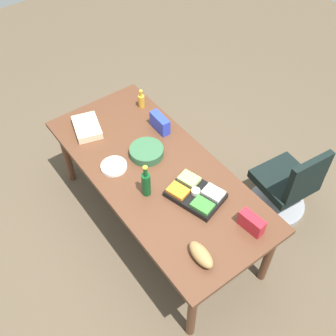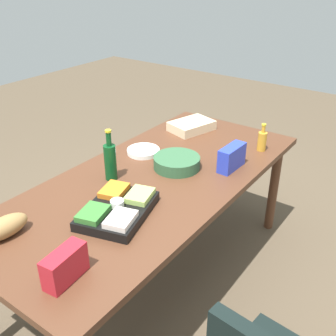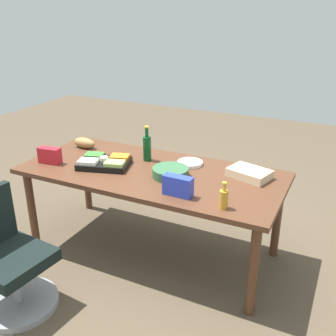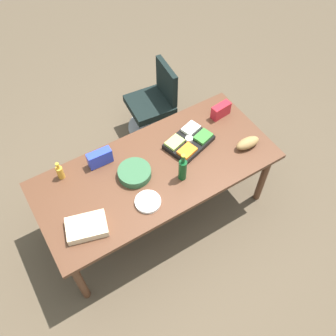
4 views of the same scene
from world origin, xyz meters
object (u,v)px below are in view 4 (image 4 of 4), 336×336
Objects in this scene: veggie_tray at (189,141)px; salad_bowl at (135,173)px; bread_loaf at (248,143)px; conference_table at (157,174)px; office_chair at (154,107)px; chip_bag_blue at (100,158)px; dressing_bottle at (60,172)px; wine_bottle at (183,169)px; paper_plate_stack at (148,202)px; sheet_cake at (87,227)px; chip_bag_red at (221,110)px.

veggie_tray is 0.61m from salad_bowl.
conference_table is at bearing 165.34° from bread_loaf.
bread_loaf is (1.05, -0.26, 0.01)m from salad_bowl.
chip_bag_blue is (-0.98, -0.75, 0.52)m from office_chair.
dressing_bottle is 0.61× the size of wine_bottle.
office_chair is 2.80× the size of wine_bottle.
wine_bottle is (0.39, 0.07, 0.11)m from paper_plate_stack.
office_chair is at bearing 43.52° from sheet_cake.
chip_bag_red is at bearing 30.53° from wine_bottle.
chip_bag_red reaches higher than bread_loaf.
chip_bag_blue reaches higher than conference_table.
wine_bottle is 0.71m from bread_loaf.
office_chair is at bearing 109.08° from chip_bag_red.
conference_table is 0.89m from bread_loaf.
dressing_bottle is at bearing 166.75° from veggie_tray.
conference_table is 1.28m from office_chair.
conference_table is at bearing -118.79° from office_chair.
dressing_bottle is at bearing 129.24° from paper_plate_stack.
dressing_bottle is at bearing 148.03° from wine_bottle.
office_chair is 1.64m from paper_plate_stack.
chip_bag_blue is (-0.15, 0.59, 0.06)m from paper_plate_stack.
sheet_cake is at bearing -136.48° from office_chair.
wine_bottle is at bearing -109.19° from office_chair.
paper_plate_stack is at bearing -177.74° from bread_loaf.
sheet_cake is 1.22m from veggie_tray.
salad_bowl is at bearing 166.00° from bread_loaf.
dressing_bottle is at bearing 154.30° from conference_table.
chip_bag_red is (1.65, 0.46, 0.03)m from sheet_cake.
bread_loaf is at bearing -35.03° from veggie_tray.
dressing_bottle reaches higher than conference_table.
chip_bag_red is 0.64× the size of wine_bottle.
wine_bottle is at bearing -149.47° from chip_bag_red.
chip_bag_red is (1.12, 0.50, 0.05)m from paper_plate_stack.
wine_bottle is (0.90, -0.56, 0.05)m from dressing_bottle.
conference_table is 6.98× the size of wine_bottle.
veggie_tray is at bearing -163.01° from chip_bag_red.
salad_bowl is 1.46× the size of chip_bag_red.
veggie_tray is (-0.18, -0.98, 0.48)m from office_chair.
sheet_cake reaches higher than paper_plate_stack.
wine_bottle reaches higher than salad_bowl.
chip_bag_red reaches higher than paper_plate_stack.
paper_plate_stack is (-0.24, -0.27, 0.09)m from conference_table.
wine_bottle reaches higher than dressing_bottle.
office_chair is 1.60m from dressing_bottle.
paper_plate_stack is at bearing -151.26° from veggie_tray.
conference_table is 0.53m from chip_bag_blue.
chip_bag_blue is 0.34m from salad_bowl.
chip_bag_red is at bearing -70.92° from office_chair.
bread_loaf reaches higher than sheet_cake.
sheet_cake is at bearing -179.99° from bread_loaf.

